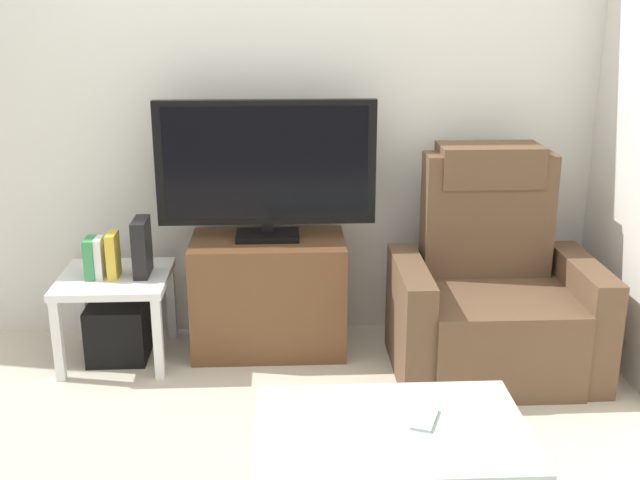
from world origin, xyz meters
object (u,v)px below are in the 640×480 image
(television, at_px, (266,167))
(book_leftmost, at_px, (91,258))
(recliner_armchair, at_px, (492,295))
(game_console, at_px, (142,247))
(coffee_table, at_px, (392,434))
(side_table, at_px, (115,288))
(tv_stand, at_px, (269,294))
(cell_phone, at_px, (425,419))
(subwoofer_box, at_px, (119,331))
(book_middle, at_px, (100,258))
(book_rightmost, at_px, (113,255))

(television, xyz_separation_m, book_leftmost, (-0.87, -0.12, -0.42))
(recliner_armchair, height_order, book_leftmost, recliner_armchair)
(game_console, xyz_separation_m, coffee_table, (1.05, -1.47, -0.19))
(side_table, bearing_deg, game_console, 3.95)
(game_console, bearing_deg, recliner_armchair, -5.91)
(tv_stand, height_order, book_leftmost, book_leftmost)
(recliner_armchair, xyz_separation_m, cell_phone, (-0.56, -1.26, 0.06))
(side_table, distance_m, subwoofer_box, 0.23)
(book_middle, xyz_separation_m, game_console, (0.20, 0.03, 0.04))
(television, bearing_deg, book_middle, -171.88)
(book_leftmost, height_order, game_console, game_console)
(book_middle, bearing_deg, subwoofer_box, 19.27)
(subwoofer_box, bearing_deg, book_leftmost, -168.69)
(tv_stand, distance_m, television, 0.67)
(book_rightmost, height_order, cell_phone, book_rightmost)
(side_table, relative_size, book_rightmost, 2.40)
(book_middle, relative_size, game_console, 0.71)
(recliner_armchair, distance_m, cell_phone, 1.38)
(subwoofer_box, xyz_separation_m, cell_phone, (1.31, -1.43, 0.29))
(book_leftmost, bearing_deg, book_rightmost, 0.00)
(side_table, distance_m, book_middle, 0.18)
(recliner_armchair, relative_size, cell_phone, 7.20)
(television, relative_size, side_table, 2.02)
(cell_phone, bearing_deg, book_leftmost, 156.08)
(subwoofer_box, relative_size, coffee_table, 0.33)
(tv_stand, bearing_deg, television, 90.00)
(subwoofer_box, bearing_deg, coffee_table, -50.63)
(subwoofer_box, xyz_separation_m, book_middle, (-0.06, -0.02, 0.40))
(tv_stand, distance_m, coffee_table, 1.60)
(game_console, relative_size, coffee_table, 0.32)
(book_middle, bearing_deg, television, 8.12)
(television, height_order, cell_phone, television)
(television, xyz_separation_m, side_table, (-0.77, -0.10, -0.59))
(television, bearing_deg, side_table, -172.75)
(television, relative_size, coffee_table, 1.21)
(tv_stand, relative_size, subwoofer_box, 2.66)
(book_leftmost, bearing_deg, game_console, 6.98)
(side_table, height_order, subwoofer_box, side_table)
(subwoofer_box, height_order, game_console, game_console)
(subwoofer_box, height_order, coffee_table, coffee_table)
(side_table, bearing_deg, book_middle, -160.73)
(subwoofer_box, relative_size, cell_phone, 1.96)
(recliner_armchair, xyz_separation_m, coffee_table, (-0.68, -1.29, 0.03))
(recliner_armchair, bearing_deg, game_console, 165.55)
(television, relative_size, cell_phone, 7.28)
(book_leftmost, bearing_deg, television, 7.72)
(subwoofer_box, distance_m, game_console, 0.47)
(tv_stand, relative_size, book_rightmost, 3.47)
(coffee_table, bearing_deg, recliner_armchair, 62.28)
(book_leftmost, relative_size, book_middle, 0.99)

